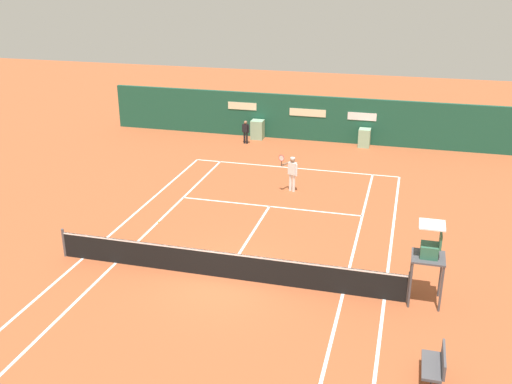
{
  "coord_description": "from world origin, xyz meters",
  "views": [
    {
      "loc": [
        5.55,
        -16.47,
        9.87
      ],
      "look_at": [
        -0.48,
        5.94,
        0.8
      ],
      "focal_mm": 41.26,
      "sensor_mm": 36.0,
      "label": 1
    }
  ],
  "objects_px": {
    "player_bench": "(436,364)",
    "ball_kid_right_post": "(246,130)",
    "player_on_baseline": "(292,171)",
    "tennis_ball_by_sideline": "(158,222)",
    "umpire_chair": "(429,253)"
  },
  "relations": [
    {
      "from": "player_bench",
      "to": "ball_kid_right_post",
      "type": "distance_m",
      "value": 21.55
    },
    {
      "from": "player_on_baseline",
      "to": "ball_kid_right_post",
      "type": "xyz_separation_m",
      "value": [
        -4.17,
        6.86,
        -0.2
      ]
    },
    {
      "from": "tennis_ball_by_sideline",
      "to": "ball_kid_right_post",
      "type": "bearing_deg",
      "value": 88.38
    },
    {
      "from": "umpire_chair",
      "to": "ball_kid_right_post",
      "type": "xyz_separation_m",
      "value": [
        -10.11,
        15.1,
        -0.91
      ]
    },
    {
      "from": "player_on_baseline",
      "to": "ball_kid_right_post",
      "type": "height_order",
      "value": "player_on_baseline"
    },
    {
      "from": "player_bench",
      "to": "ball_kid_right_post",
      "type": "xyz_separation_m",
      "value": [
        -10.38,
        18.88,
        0.28
      ]
    },
    {
      "from": "umpire_chair",
      "to": "tennis_ball_by_sideline",
      "type": "bearing_deg",
      "value": 72.16
    },
    {
      "from": "umpire_chair",
      "to": "tennis_ball_by_sideline",
      "type": "distance_m",
      "value": 11.1
    },
    {
      "from": "player_bench",
      "to": "ball_kid_right_post",
      "type": "height_order",
      "value": "ball_kid_right_post"
    },
    {
      "from": "player_on_baseline",
      "to": "tennis_ball_by_sideline",
      "type": "distance_m",
      "value": 6.71
    },
    {
      "from": "player_bench",
      "to": "tennis_ball_by_sideline",
      "type": "bearing_deg",
      "value": 56.3
    },
    {
      "from": "umpire_chair",
      "to": "ball_kid_right_post",
      "type": "bearing_deg",
      "value": 33.81
    },
    {
      "from": "player_bench",
      "to": "tennis_ball_by_sideline",
      "type": "height_order",
      "value": "player_bench"
    },
    {
      "from": "umpire_chair",
      "to": "ball_kid_right_post",
      "type": "height_order",
      "value": "umpire_chair"
    },
    {
      "from": "ball_kid_right_post",
      "to": "tennis_ball_by_sideline",
      "type": "relative_size",
      "value": 20.07
    }
  ]
}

